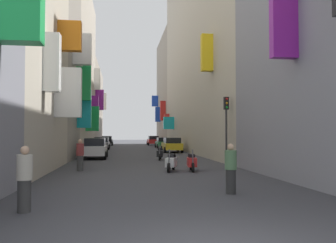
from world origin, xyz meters
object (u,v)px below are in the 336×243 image
at_px(scooter_black, 160,153).
at_px(pedestrian_near_right, 231,169).
at_px(scooter_white, 171,162).
at_px(pedestrian_crossing, 80,155).
at_px(parked_car_yellow, 172,145).
at_px(scooter_red, 192,162).
at_px(traffic_light_near_corner, 226,119).
at_px(parked_car_black, 107,140).
at_px(parked_car_grey, 101,143).
at_px(parked_car_red, 153,140).
at_px(parked_car_green, 163,142).
at_px(pedestrian_near_left, 24,179).
at_px(parked_car_white, 95,148).

relative_size(scooter_black, pedestrian_near_right, 1.15).
bearing_deg(scooter_white, pedestrian_crossing, 171.68).
relative_size(parked_car_yellow, scooter_red, 2.23).
bearing_deg(scooter_black, traffic_light_near_corner, -57.48).
distance_m(parked_car_black, parked_car_grey, 14.64).
bearing_deg(parked_car_red, parked_car_green, -88.39).
bearing_deg(traffic_light_near_corner, parked_car_green, 91.61).
bearing_deg(parked_car_grey, pedestrian_near_right, -79.59).
bearing_deg(pedestrian_crossing, parked_car_red, 79.37).
xyz_separation_m(scooter_white, pedestrian_near_left, (-4.87, -8.75, 0.34)).
relative_size(parked_car_grey, pedestrian_crossing, 2.60).
bearing_deg(pedestrian_crossing, pedestrian_near_right, -53.55).
xyz_separation_m(parked_car_white, parked_car_grey, (-0.37, 15.26, -0.03)).
height_order(parked_car_red, scooter_white, parked_car_red).
bearing_deg(parked_car_white, parked_car_yellow, 47.47).
distance_m(parked_car_green, parked_car_yellow, 10.43).
height_order(parked_car_black, traffic_light_near_corner, traffic_light_near_corner).
bearing_deg(scooter_white, scooter_black, 88.01).
relative_size(parked_car_black, parked_car_white, 1.02).
relative_size(parked_car_black, scooter_black, 2.36).
relative_size(parked_car_black, parked_car_yellow, 1.06).
xyz_separation_m(parked_car_white, scooter_red, (5.60, -9.95, -0.34)).
height_order(scooter_white, pedestrian_crossing, pedestrian_crossing).
relative_size(parked_car_white, pedestrian_crossing, 2.62).
height_order(parked_car_white, scooter_red, parked_car_white).
distance_m(parked_car_green, pedestrian_crossing, 28.36).
xyz_separation_m(parked_car_red, parked_car_green, (0.32, -11.23, -0.06)).
distance_m(parked_car_grey, traffic_light_near_corner, 24.38).
distance_m(parked_car_red, parked_car_grey, 16.02).
xyz_separation_m(parked_car_black, pedestrian_crossing, (0.26, -39.07, 0.03)).
relative_size(pedestrian_near_left, traffic_light_near_corner, 0.40).
height_order(scooter_black, pedestrian_crossing, pedestrian_crossing).
bearing_deg(parked_car_white, pedestrian_crossing, -90.47).
bearing_deg(parked_car_white, parked_car_grey, 91.39).
bearing_deg(parked_car_green, parked_car_white, -112.37).
xyz_separation_m(parked_car_green, scooter_red, (-1.88, -28.12, -0.27)).
bearing_deg(pedestrian_near_left, parked_car_black, 90.02).
height_order(scooter_red, pedestrian_crossing, pedestrian_crossing).
relative_size(pedestrian_crossing, pedestrian_near_left, 1.00).
height_order(scooter_white, scooter_black, same).
bearing_deg(pedestrian_near_left, parked_car_grey, 90.09).
relative_size(parked_car_black, pedestrian_near_left, 2.67).
height_order(pedestrian_crossing, pedestrian_near_right, pedestrian_crossing).
distance_m(parked_car_green, traffic_light_near_corner, 25.74).
distance_m(parked_car_grey, parked_car_yellow, 10.60).
xyz_separation_m(parked_car_black, parked_car_yellow, (7.45, -22.15, -0.00)).
bearing_deg(scooter_white, parked_car_grey, 101.10).
height_order(parked_car_red, pedestrian_near_left, pedestrian_near_left).
relative_size(parked_car_red, pedestrian_crossing, 2.76).
height_order(parked_car_grey, pedestrian_crossing, pedestrian_crossing).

